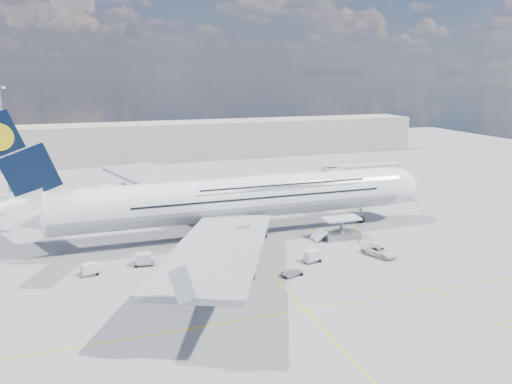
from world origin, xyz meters
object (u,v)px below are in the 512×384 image
object	(u,v)px
catering_truck_outer	(118,196)
cone_wing_left_outer	(140,202)
dolly_row_a	(180,265)
crew_nose	(357,231)
crew_wing	(189,266)
cone_wing_left_inner	(188,218)
crew_loader	(359,241)
airliner	(236,198)
crew_van	(379,250)
dolly_row_b	(143,259)
cargo_loader	(340,231)
jet_bridge	(355,175)
dolly_row_c	(229,295)
light_mast	(5,145)
dolly_nose_near	(292,273)
service_van	(379,251)
baggage_tug	(220,288)
catering_truck_inner	(171,207)
cone_nose	(423,210)
cone_wing_right_inner	(204,290)
cone_wing_right_outer	(173,296)
crew_tug	(201,267)
dolly_back	(89,269)
dolly_nose_far	(312,256)

from	to	relation	value
catering_truck_outer	cone_wing_left_outer	distance (m)	5.07
catering_truck_outer	dolly_row_a	bearing A→B (deg)	-88.42
crew_nose	cone_wing_left_outer	bearing A→B (deg)	128.28
crew_wing	cone_wing_left_inner	xyz separation A→B (m)	(4.92, 26.15, -0.48)
catering_truck_outer	crew_loader	bearing A→B (deg)	-54.34
airliner	crew_van	bearing A→B (deg)	-43.08
dolly_row_b	cargo_loader	bearing A→B (deg)	10.10
jet_bridge	dolly_row_c	distance (m)	51.45
light_mast	dolly_nose_near	world-z (taller)	light_mast
service_van	cone_wing_left_inner	xyz separation A→B (m)	(-24.56, 29.52, -0.48)
light_mast	baggage_tug	xyz separation A→B (m)	(31.38, -57.07, -12.45)
catering_truck_inner	crew_nose	size ratio (longest dim) A/B	3.87
service_van	crew_wing	size ratio (longest dim) A/B	3.56
catering_truck_outer	cone_nose	xyz separation A→B (m)	(59.62, -25.19, -1.86)
cone_nose	cone_wing_right_inner	world-z (taller)	cone_wing_right_inner
airliner	cargo_loader	distance (m)	18.87
cone_wing_left_inner	catering_truck_outer	bearing A→B (deg)	128.60
cone_wing_right_inner	crew_loader	bearing A→B (deg)	18.52
baggage_tug	crew_loader	size ratio (longest dim) A/B	1.80
catering_truck_outer	cone_wing_left_inner	size ratio (longest dim) A/B	12.28
baggage_tug	dolly_row_b	bearing A→B (deg)	121.57
airliner	jet_bridge	xyz separation A→B (m)	(29.55, 10.94, -0.02)
cone_nose	cone_wing_right_outer	world-z (taller)	cone_wing_right_outer
cone_wing_right_inner	cone_nose	bearing A→B (deg)	24.63
crew_tug	cone_wing_left_outer	world-z (taller)	crew_tug
dolly_row_c	dolly_row_a	bearing A→B (deg)	93.34
service_van	dolly_row_a	bearing A→B (deg)	149.31
cone_nose	dolly_row_a	bearing A→B (deg)	-163.64
service_van	baggage_tug	bearing A→B (deg)	167.38
cone_wing_left_inner	cone_wing_left_outer	world-z (taller)	cone_wing_left_inner
light_mast	crew_loader	size ratio (longest dim) A/B	16.70
dolly_nose_near	crew_tug	bearing A→B (deg)	135.13
cone_nose	cone_wing_left_inner	distance (m)	48.43
cone_wing_left_inner	cone_wing_left_outer	bearing A→B (deg)	115.22
service_van	crew_van	world-z (taller)	crew_van
cargo_loader	dolly_back	bearing A→B (deg)	-175.57
crew_van	cone_wing_left_inner	size ratio (longest dim) A/B	3.07
service_van	crew_wing	distance (m)	29.67
airliner	light_mast	world-z (taller)	light_mast
crew_loader	cone_wing_right_outer	world-z (taller)	crew_loader
dolly_row_b	crew_loader	world-z (taller)	dolly_row_b
baggage_tug	crew_wing	world-z (taller)	baggage_tug
dolly_nose_far	crew_nose	size ratio (longest dim) A/B	1.59
dolly_row_c	catering_truck_outer	distance (m)	52.59
dolly_nose_far	service_van	size ratio (longest dim) A/B	0.56
dolly_row_b	dolly_back	distance (m)	7.82
light_mast	dolly_row_b	bearing A→B (deg)	-62.36
cone_wing_left_inner	cone_wing_right_outer	xyz separation A→B (m)	(-8.67, -34.15, -0.04)
service_van	dolly_nose_far	bearing A→B (deg)	151.03
catering_truck_inner	cone_wing_right_outer	bearing A→B (deg)	-122.15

